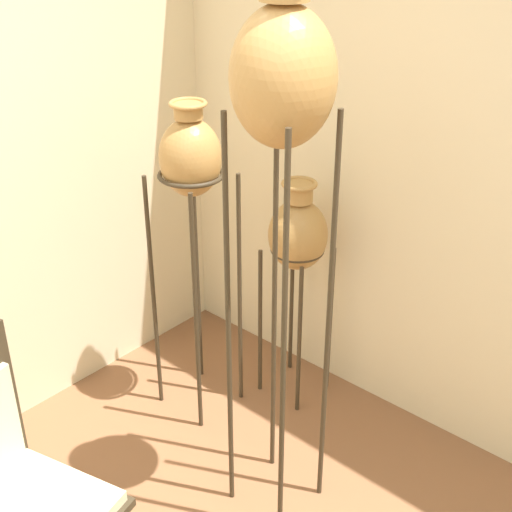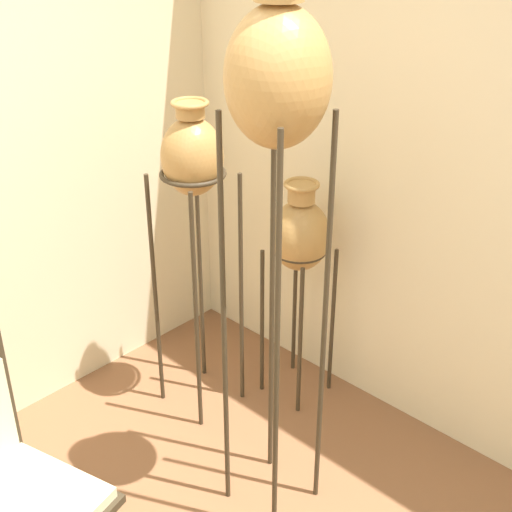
{
  "view_description": "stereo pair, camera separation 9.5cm",
  "coord_description": "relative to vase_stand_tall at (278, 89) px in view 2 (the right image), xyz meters",
  "views": [
    {
      "loc": [
        -0.69,
        -0.81,
        2.29
      ],
      "look_at": [
        1.28,
        0.93,
        0.9
      ],
      "focal_mm": 50.0,
      "sensor_mm": 36.0,
      "label": 1
    },
    {
      "loc": [
        -0.63,
        -0.88,
        2.29
      ],
      "look_at": [
        1.28,
        0.93,
        0.9
      ],
      "focal_mm": 50.0,
      "sensor_mm": 36.0,
      "label": 2
    }
  ],
  "objects": [
    {
      "name": "vase_stand_medium",
      "position": [
        0.23,
        0.68,
        -0.49
      ],
      "size": [
        0.3,
        0.3,
        1.5
      ],
      "color": "#382D1E",
      "rests_on": "ground_plane"
    },
    {
      "name": "vase_stand_tall",
      "position": [
        0.0,
        0.0,
        0.0
      ],
      "size": [
        0.34,
        0.34,
        2.06
      ],
      "color": "#382D1E",
      "rests_on": "ground_plane"
    },
    {
      "name": "vase_stand_short",
      "position": [
        0.61,
        0.39,
        -0.87
      ],
      "size": [
        0.27,
        0.27,
        1.12
      ],
      "color": "#382D1E",
      "rests_on": "ground_plane"
    }
  ]
}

